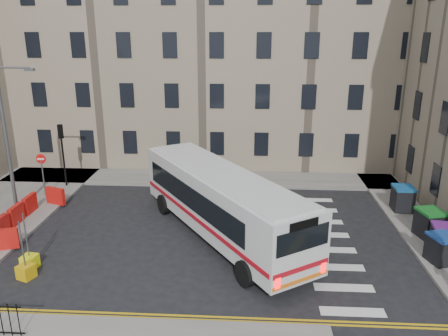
# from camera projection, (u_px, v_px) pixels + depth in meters

# --- Properties ---
(ground) EXTENTS (120.00, 120.00, 0.00)m
(ground) POSITION_uv_depth(u_px,v_px,m) (246.00, 236.00, 22.11)
(ground) COLOR black
(ground) RESTS_ON ground
(pavement_north) EXTENTS (36.00, 3.20, 0.15)m
(pavement_north) POSITION_uv_depth(u_px,v_px,m) (162.00, 178.00, 30.61)
(pavement_north) COLOR slate
(pavement_north) RESTS_ON ground
(pavement_east) EXTENTS (2.40, 26.00, 0.15)m
(pavement_east) POSITION_uv_depth(u_px,v_px,m) (402.00, 208.00, 25.38)
(pavement_east) COLOR slate
(pavement_east) RESTS_ON ground
(terrace_north) EXTENTS (38.30, 10.80, 17.20)m
(terrace_north) POSITION_uv_depth(u_px,v_px,m) (162.00, 48.00, 34.65)
(terrace_north) COLOR gray
(terrace_north) RESTS_ON ground
(traffic_light_nw) EXTENTS (0.28, 0.22, 4.10)m
(traffic_light_nw) POSITION_uv_depth(u_px,v_px,m) (62.00, 146.00, 28.11)
(traffic_light_nw) COLOR black
(traffic_light_nw) RESTS_ON pavement_west
(streetlamp) EXTENTS (0.50, 0.22, 8.14)m
(streetlamp) POSITION_uv_depth(u_px,v_px,m) (6.00, 140.00, 23.44)
(streetlamp) COLOR #595B5E
(streetlamp) RESTS_ON pavement_west
(no_entry_north) EXTENTS (0.60, 0.08, 3.00)m
(no_entry_north) POSITION_uv_depth(u_px,v_px,m) (42.00, 166.00, 26.47)
(no_entry_north) COLOR #595B5E
(no_entry_north) RESTS_ON pavement_west
(roadworks_barriers) EXTENTS (1.66, 6.26, 1.00)m
(roadworks_barriers) POSITION_uv_depth(u_px,v_px,m) (23.00, 215.00, 23.06)
(roadworks_barriers) COLOR red
(roadworks_barriers) RESTS_ON pavement_west
(bus) EXTENTS (9.15, 11.83, 3.36)m
(bus) POSITION_uv_depth(u_px,v_px,m) (221.00, 201.00, 21.53)
(bus) COLOR silver
(bus) RESTS_ON ground
(wheelie_bin_a) EXTENTS (1.29, 1.39, 1.28)m
(wheelie_bin_a) POSITION_uv_depth(u_px,v_px,m) (441.00, 249.00, 19.19)
(wheelie_bin_a) COLOR black
(wheelie_bin_a) RESTS_ON pavement_east
(wheelie_bin_b) EXTENTS (1.19, 1.31, 1.27)m
(wheelie_bin_b) POSITION_uv_depth(u_px,v_px,m) (443.00, 238.00, 20.15)
(wheelie_bin_b) COLOR black
(wheelie_bin_b) RESTS_ON pavement_east
(wheelie_bin_c) EXTENTS (1.36, 1.48, 1.40)m
(wheelie_bin_c) POSITION_uv_depth(u_px,v_px,m) (429.00, 223.00, 21.57)
(wheelie_bin_c) COLOR black
(wheelie_bin_c) RESTS_ON pavement_east
(wheelie_bin_d) EXTENTS (1.04, 1.16, 1.18)m
(wheelie_bin_d) POSITION_uv_depth(u_px,v_px,m) (428.00, 221.00, 22.11)
(wheelie_bin_d) COLOR black
(wheelie_bin_d) RESTS_ON pavement_east
(wheelie_bin_e) EXTENTS (1.13, 1.29, 1.40)m
(wheelie_bin_e) POSITION_uv_depth(u_px,v_px,m) (403.00, 198.00, 24.76)
(wheelie_bin_e) COLOR black
(wheelie_bin_e) RESTS_ON pavement_east
(bollard_yellow) EXTENTS (0.68, 0.68, 0.60)m
(bollard_yellow) POSITION_uv_depth(u_px,v_px,m) (30.00, 262.00, 19.08)
(bollard_yellow) COLOR #FAFD0E
(bollard_yellow) RESTS_ON ground
(bollard_chevron) EXTENTS (0.78, 0.78, 0.60)m
(bollard_chevron) POSITION_uv_depth(u_px,v_px,m) (26.00, 272.00, 18.31)
(bollard_chevron) COLOR #D19F0C
(bollard_chevron) RESTS_ON ground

